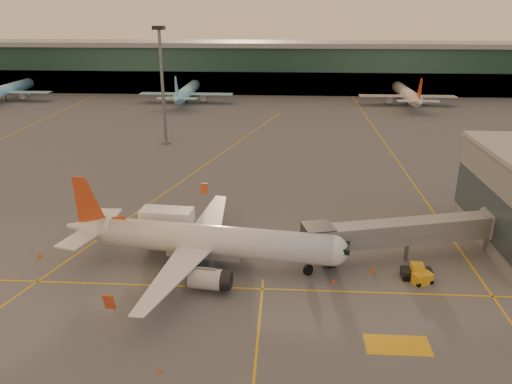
# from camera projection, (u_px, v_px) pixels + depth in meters

# --- Properties ---
(ground) EXTENTS (600.00, 600.00, 0.00)m
(ground) POSITION_uv_depth(u_px,v_px,m) (211.00, 313.00, 50.99)
(ground) COLOR #4C4F54
(ground) RESTS_ON ground
(taxi_markings) EXTENTS (100.12, 173.00, 0.01)m
(taxi_markings) POSITION_uv_depth(u_px,v_px,m) (207.00, 174.00, 93.00)
(taxi_markings) COLOR gold
(taxi_markings) RESTS_ON ground
(terminal) EXTENTS (400.00, 20.00, 17.60)m
(terminal) POSITION_uv_depth(u_px,v_px,m) (267.00, 67.00, 180.49)
(terminal) COLOR #19382D
(terminal) RESTS_ON ground
(mast_west_near) EXTENTS (2.40, 2.40, 25.60)m
(mast_west_near) POSITION_uv_depth(u_px,v_px,m) (162.00, 78.00, 108.64)
(mast_west_near) COLOR slate
(mast_west_near) RESTS_ON ground
(distant_aircraft_row) EXTENTS (350.00, 34.00, 13.00)m
(distant_aircraft_row) POSITION_uv_depth(u_px,v_px,m) (298.00, 103.00, 160.69)
(distant_aircraft_row) COLOR #97DFFD
(distant_aircraft_row) RESTS_ON ground
(main_airplane) EXTENTS (34.63, 31.32, 10.46)m
(main_airplane) POSITION_uv_depth(u_px,v_px,m) (204.00, 241.00, 59.02)
(main_airplane) COLOR white
(main_airplane) RESTS_ON ground
(jet_bridge) EXTENTS (27.00, 9.79, 5.39)m
(jet_bridge) POSITION_uv_depth(u_px,v_px,m) (418.00, 232.00, 60.85)
(jet_bridge) COLOR slate
(jet_bridge) RESTS_ON ground
(catering_truck) EXTENTS (6.83, 3.48, 5.15)m
(catering_truck) POSITION_uv_depth(u_px,v_px,m) (168.00, 225.00, 64.35)
(catering_truck) COLOR #BB381A
(catering_truck) RESTS_ON ground
(gpu_cart) EXTENTS (2.52, 2.07, 1.28)m
(gpu_cart) POSITION_uv_depth(u_px,v_px,m) (422.00, 279.00, 56.23)
(gpu_cart) COLOR gold
(gpu_cart) RESTS_ON ground
(pushback_tug) EXTENTS (3.49, 1.98, 1.77)m
(pushback_tug) POSITION_uv_depth(u_px,v_px,m) (417.00, 273.00, 57.32)
(pushback_tug) COLOR black
(pushback_tug) RESTS_ON ground
(cone_nose) EXTENTS (0.50, 0.50, 0.63)m
(cone_nose) POSITION_uv_depth(u_px,v_px,m) (373.00, 270.00, 58.78)
(cone_nose) COLOR #E44E0C
(cone_nose) RESTS_ON ground
(cone_tail) EXTENTS (0.48, 0.48, 0.62)m
(cone_tail) POSITION_uv_depth(u_px,v_px,m) (40.00, 255.00, 62.31)
(cone_tail) COLOR #E44E0C
(cone_tail) RESTS_ON ground
(cone_wing_right) EXTENTS (0.39, 0.39, 0.50)m
(cone_wing_right) POSITION_uv_depth(u_px,v_px,m) (160.00, 371.00, 42.59)
(cone_wing_right) COLOR #E44E0C
(cone_wing_right) RESTS_ON ground
(cone_wing_left) EXTENTS (0.49, 0.49, 0.63)m
(cone_wing_left) POSITION_uv_depth(u_px,v_px,m) (219.00, 207.00, 76.97)
(cone_wing_left) COLOR #E44E0C
(cone_wing_left) RESTS_ON ground
(cone_fwd) EXTENTS (0.42, 0.42, 0.54)m
(cone_fwd) POSITION_uv_depth(u_px,v_px,m) (334.00, 281.00, 56.57)
(cone_fwd) COLOR #E44E0C
(cone_fwd) RESTS_ON ground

